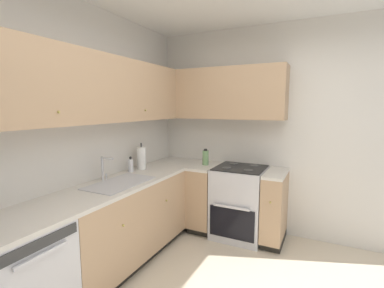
{
  "coord_description": "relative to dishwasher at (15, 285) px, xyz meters",
  "views": [
    {
      "loc": [
        -1.71,
        -0.41,
        1.65
      ],
      "look_at": [
        0.96,
        0.91,
        1.25
      ],
      "focal_mm": 25.57,
      "sensor_mm": 36.0,
      "label": 1
    }
  ],
  "objects": [
    {
      "name": "faucet",
      "position": [
        1.07,
        0.18,
        0.61
      ],
      "size": [
        0.07,
        0.16,
        0.25
      ],
      "color": "silver",
      "rests_on": "countertop_back"
    },
    {
      "name": "upper_cabinets_right",
      "position": [
        2.39,
        -0.56,
        1.4
      ],
      "size": [
        0.32,
        1.73,
        0.65
      ],
      "color": "tan"
    },
    {
      "name": "countertop_right",
      "position": [
        2.25,
        -0.85,
        0.44
      ],
      "size": [
        0.6,
        1.18,
        0.03
      ],
      "color": "beige",
      "rests_on": "lower_cabinets_right"
    },
    {
      "name": "upper_cabinets_back",
      "position": [
        0.97,
        0.14,
        1.4
      ],
      "size": [
        2.53,
        0.34,
        0.65
      ],
      "color": "tan"
    },
    {
      "name": "wall_back",
      "position": [
        0.69,
        0.33,
        0.91
      ],
      "size": [
        3.82,
        0.05,
        2.67
      ],
      "primitive_type": "cube",
      "color": "silver",
      "rests_on": "ground_plane"
    },
    {
      "name": "oven_range",
      "position": [
        2.27,
        -0.93,
        0.03
      ],
      "size": [
        0.68,
        0.62,
        1.04
      ],
      "color": "silver",
      "rests_on": "ground_plane"
    },
    {
      "name": "lower_cabinets_right",
      "position": [
        2.25,
        -0.85,
        0.0
      ],
      "size": [
        0.62,
        1.18,
        0.85
      ],
      "color": "tan",
      "rests_on": "ground_plane"
    },
    {
      "name": "soap_bottle",
      "position": [
        1.49,
        0.18,
        0.54
      ],
      "size": [
        0.06,
        0.06,
        0.18
      ],
      "color": "silver",
      "rests_on": "countertop_back"
    },
    {
      "name": "countertop_back",
      "position": [
        1.13,
        0.0,
        0.44
      ],
      "size": [
        2.85,
        0.6,
        0.03
      ],
      "primitive_type": "cube",
      "color": "beige",
      "rests_on": "lower_cabinets_back"
    },
    {
      "name": "lower_cabinets_back",
      "position": [
        1.13,
        0.0,
        0.0
      ],
      "size": [
        1.65,
        0.62,
        0.85
      ],
      "color": "tan",
      "rests_on": "ground_plane"
    },
    {
      "name": "wall_right",
      "position": [
        2.58,
        -1.46,
        0.91
      ],
      "size": [
        0.05,
        3.62,
        2.67
      ],
      "primitive_type": "cube",
      "color": "silver",
      "rests_on": "ground_plane"
    },
    {
      "name": "dishwasher",
      "position": [
        0.0,
        0.0,
        0.0
      ],
      "size": [
        0.6,
        0.63,
        0.85
      ],
      "color": "silver",
      "rests_on": "ground_plane"
    },
    {
      "name": "sink",
      "position": [
        1.06,
        -0.03,
        0.42
      ],
      "size": [
        0.7,
        0.4,
        0.1
      ],
      "color": "#B7B7BC",
      "rests_on": "countertop_back"
    },
    {
      "name": "oil_bottle",
      "position": [
        2.25,
        -0.45,
        0.56
      ],
      "size": [
        0.08,
        0.08,
        0.21
      ],
      "color": "#729E66",
      "rests_on": "countertop_right"
    },
    {
      "name": "paper_towel_roll",
      "position": [
        1.68,
        0.16,
        0.6
      ],
      "size": [
        0.11,
        0.11,
        0.33
      ],
      "color": "white",
      "rests_on": "countertop_back"
    }
  ]
}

